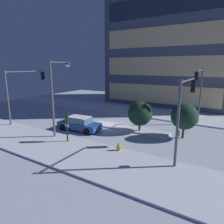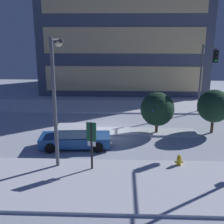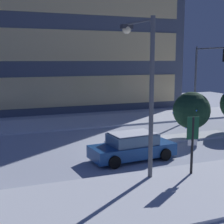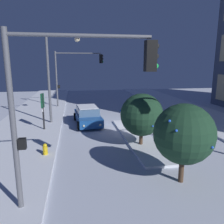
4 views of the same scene
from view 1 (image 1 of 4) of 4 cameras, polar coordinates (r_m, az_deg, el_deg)
ground at (r=23.37m, az=-0.96°, el=-3.82°), size 52.00×52.00×0.00m
curb_strip_near at (r=17.61m, az=-15.08°, el=-9.81°), size 52.00×5.20×0.14m
curb_strip_far at (r=30.08m, az=7.13°, el=0.04°), size 52.00×5.20×0.14m
median_strip at (r=22.10m, az=4.55°, el=-4.67°), size 9.00×1.80×0.14m
office_tower_main at (r=40.43m, az=17.03°, el=18.74°), size 20.88×14.07×22.38m
car_near at (r=21.78m, az=-9.33°, el=-3.31°), size 4.85×2.32×1.49m
traffic_light_corner_near_left at (r=26.29m, az=-23.98°, el=6.67°), size 0.32×5.44×6.30m
traffic_light_corner_far_right at (r=23.69m, az=23.52°, el=6.47°), size 0.32×4.22×6.50m
traffic_light_corner_near_right at (r=15.15m, az=20.14°, el=2.19°), size 0.32×4.83×5.97m
street_lamp_arched at (r=19.77m, az=-15.34°, el=6.69°), size 0.56×2.70×7.24m
fire_hydrant at (r=16.31m, az=1.93°, el=-10.12°), size 0.48×0.26×0.75m
parking_info_sign at (r=18.15m, az=-12.76°, el=-3.16°), size 0.55×0.18×2.83m
decorated_tree_median at (r=19.97m, az=19.92°, el=-1.21°), size 2.50×2.50×3.39m
decorated_tree_left_of_median at (r=20.83m, az=7.95°, el=-0.43°), size 2.54×2.54×3.24m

